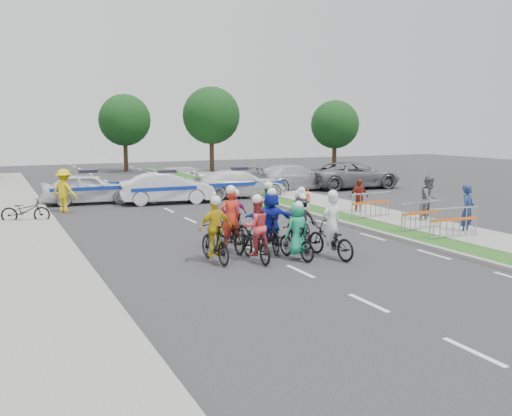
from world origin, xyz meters
name	(u,v)px	position (x,y,z in m)	size (l,w,h in m)	color
ground	(300,271)	(0.00, 0.00, 0.00)	(90.00, 90.00, 0.00)	#28282B
curb_right	(351,225)	(5.10, 5.00, 0.06)	(0.20, 60.00, 0.12)	gray
grass_strip	(366,224)	(5.80, 5.00, 0.06)	(1.20, 60.00, 0.11)	#1B4A18
sidewalk_right	(403,220)	(7.60, 5.00, 0.07)	(2.40, 60.00, 0.13)	gray
sidewalk_left	(25,254)	(-6.50, 5.00, 0.07)	(3.00, 60.00, 0.13)	gray
rider_0	(330,235)	(1.59, 1.02, 0.66)	(0.96, 2.05, 2.01)	black
rider_1	(297,237)	(0.59, 1.24, 0.68)	(0.78, 1.68, 1.72)	black
rider_2	(256,236)	(-0.56, 1.58, 0.72)	(0.83, 1.92, 1.94)	black
rider_3	(215,237)	(-1.67, 1.92, 0.74)	(0.98, 1.85, 1.92)	black
rider_4	(301,226)	(1.54, 2.66, 0.67)	(1.01, 1.74, 1.71)	black
rider_5	(271,225)	(0.38, 2.49, 0.83)	(1.64, 1.95, 1.98)	black
rider_6	(230,229)	(-0.71, 3.14, 0.67)	(0.73, 2.02, 2.05)	black
rider_7	(300,219)	(2.11, 3.73, 0.71)	(0.81, 1.76, 1.81)	black
rider_8	(267,218)	(1.14, 4.26, 0.73)	(1.04, 2.04, 1.98)	black
rider_9	(234,222)	(-0.13, 4.13, 0.70)	(0.96, 1.78, 1.81)	black
police_car_0	(88,188)	(-2.91, 15.87, 0.76)	(1.79, 4.44, 1.51)	silver
police_car_1	(167,188)	(0.62, 14.28, 0.75)	(1.59, 4.56, 1.50)	silver
police_car_2	(240,184)	(4.81, 14.91, 0.73)	(2.05, 5.03, 1.46)	silver
civilian_sedan	(294,178)	(8.95, 16.41, 0.77)	(2.14, 5.27, 1.53)	silver
civilian_suv	(354,175)	(12.81, 15.88, 0.80)	(2.67, 5.78, 1.61)	slate
spectator_0	(468,210)	(7.89, 1.94, 0.89)	(0.65, 0.43, 1.78)	navy
spectator_1	(429,200)	(8.30, 4.32, 0.94)	(0.91, 0.71, 1.88)	#5C5B60
spectator_2	(359,197)	(7.13, 7.38, 0.77)	(0.90, 0.37, 1.54)	maroon
marshal_hiviz	(64,191)	(-4.33, 13.48, 0.96)	(1.24, 0.71, 1.92)	yellow
barrier_0	(453,224)	(6.70, 1.37, 0.56)	(2.00, 0.50, 1.12)	#A5A8AD
barrier_1	(421,217)	(6.70, 2.96, 0.56)	(2.00, 0.50, 1.12)	#A5A8AD
barrier_2	(371,206)	(6.70, 5.94, 0.56)	(2.00, 0.50, 1.12)	#A5A8AD
cone_0	(297,209)	(4.33, 7.86, 0.34)	(0.40, 0.40, 0.70)	#F24C0C
cone_1	(308,195)	(7.13, 11.70, 0.34)	(0.40, 0.40, 0.70)	#F24C0C
parked_bike	(25,211)	(-6.09, 11.24, 0.49)	(0.65, 1.87, 0.98)	black
tree_1	(211,116)	(9.00, 30.00, 4.54)	(4.55, 4.55, 6.82)	#382619
tree_2	(335,125)	(18.00, 26.00, 3.83)	(3.85, 3.85, 5.77)	#382619
tree_4	(125,120)	(3.00, 34.00, 4.19)	(4.20, 4.20, 6.30)	#382619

